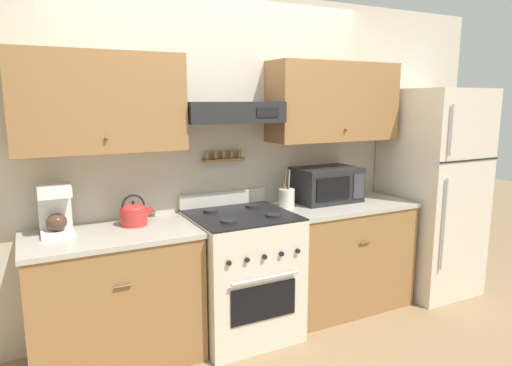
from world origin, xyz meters
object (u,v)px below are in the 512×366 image
stove_range (242,274)px  refrigerator (431,192)px  tea_kettle (134,214)px  microwave (326,184)px  utensil_crock (287,197)px  coffee_maker (55,209)px

stove_range → refrigerator: size_ratio=0.56×
tea_kettle → microwave: bearing=0.6°
stove_range → microwave: microwave is taller
refrigerator → stove_range: bearing=179.3°
stove_range → utensil_crock: 0.72m
stove_range → refrigerator: (1.91, -0.02, 0.45)m
stove_range → tea_kettle: 0.91m
utensil_crock → tea_kettle: bearing=-180.0°
utensil_crock → coffee_maker: bearing=179.0°
coffee_maker → utensil_crock: bearing=-1.0°
tea_kettle → refrigerator: bearing=-3.9°
refrigerator → coffee_maker: size_ratio=5.74×
stove_range → tea_kettle: size_ratio=4.45×
tea_kettle → utensil_crock: (1.22, 0.00, -0.00)m
stove_range → coffee_maker: 1.37m
stove_range → microwave: bearing=11.3°
tea_kettle → microwave: (1.61, 0.02, 0.06)m
refrigerator → utensil_crock: bearing=172.8°
stove_range → coffee_maker: size_ratio=3.22×
stove_range → utensil_crock: bearing=18.1°
tea_kettle → coffee_maker: (-0.49, 0.03, 0.08)m
refrigerator → microwave: 1.06m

